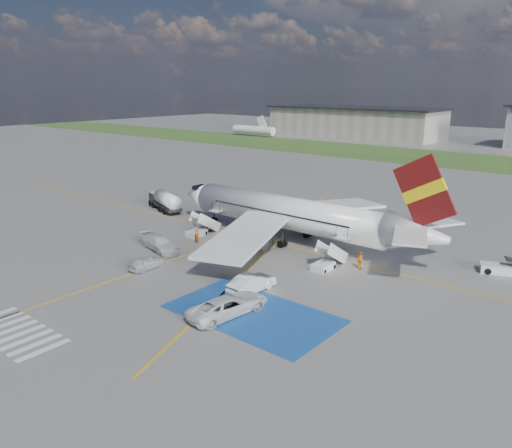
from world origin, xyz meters
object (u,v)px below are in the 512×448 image
at_px(gpu_cart, 201,221).
at_px(van_white_a, 228,302).
at_px(car_silver_a, 146,263).
at_px(van_white_b, 159,241).
at_px(airliner, 296,215).
at_px(car_silver_b, 252,283).
at_px(fuel_tanker, 165,202).
at_px(belt_loader, 509,270).

height_order(gpu_cart, van_white_a, van_white_a).
bearing_deg(car_silver_a, van_white_b, -53.53).
xyz_separation_m(airliner, car_silver_b, (5.53, -14.61, -2.56)).
bearing_deg(airliner, gpu_cart, -170.83).
bearing_deg(van_white_b, car_silver_b, -85.26).
relative_size(airliner, car_silver_a, 9.45).
bearing_deg(gpu_cart, fuel_tanker, 177.59).
xyz_separation_m(belt_loader, car_silver_b, (-16.76, -19.70, 0.42)).
distance_m(car_silver_b, van_white_b, 16.04).
height_order(van_white_a, van_white_b, van_white_a).
bearing_deg(car_silver_b, gpu_cart, -30.29).
bearing_deg(van_white_a, belt_loader, -114.20).
bearing_deg(airliner, car_silver_a, -110.70).
relative_size(belt_loader, car_silver_a, 1.46).
xyz_separation_m(fuel_tanker, van_white_a, (31.15, -19.73, -0.14)).
xyz_separation_m(fuel_tanker, car_silver_a, (17.64, -17.41, -0.53)).
bearing_deg(airliner, fuel_tanker, 179.19).
bearing_deg(van_white_b, fuel_tanker, 61.08).
relative_size(fuel_tanker, van_white_b, 1.62).
xyz_separation_m(gpu_cart, car_silver_a, (7.39, -14.83, -0.00)).
bearing_deg(airliner, belt_loader, 12.85).
distance_m(airliner, van_white_b, 16.15).
relative_size(airliner, gpu_cart, 18.74).
xyz_separation_m(fuel_tanker, belt_loader, (46.37, 4.74, -0.78)).
xyz_separation_m(van_white_a, van_white_b, (-17.39, 7.19, -0.02)).
bearing_deg(van_white_b, airliner, -26.85).
bearing_deg(car_silver_b, car_silver_a, 13.86).
bearing_deg(van_white_a, gpu_cart, -31.69).
distance_m(airliner, van_white_a, 20.77).
height_order(car_silver_a, van_white_a, van_white_a).
bearing_deg(gpu_cart, van_white_a, -27.66).
xyz_separation_m(airliner, fuel_tanker, (-24.09, 0.34, -2.20)).
bearing_deg(gpu_cart, car_silver_a, -51.80).
bearing_deg(car_silver_b, airliner, -66.99).
bearing_deg(car_silver_a, belt_loader, -144.42).
relative_size(gpu_cart, car_silver_a, 0.50).
bearing_deg(fuel_tanker, car_silver_a, -25.18).
height_order(airliner, van_white_a, airliner).
bearing_deg(car_silver_a, fuel_tanker, -46.68).
bearing_deg(fuel_tanker, belt_loader, 25.29).
distance_m(fuel_tanker, van_white_a, 36.87).
distance_m(airliner, car_silver_b, 15.83).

